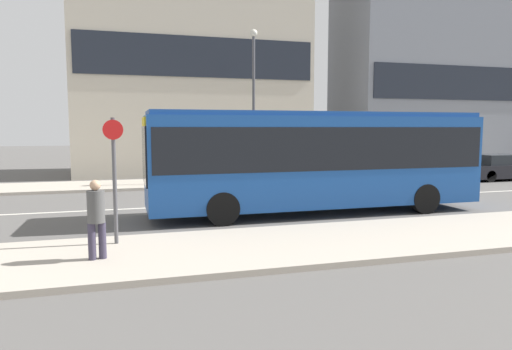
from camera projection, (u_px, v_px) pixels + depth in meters
The scene contains 11 objects.
ground_plane at pixel (209, 205), 16.25m from camera, with size 120.00×120.00×0.00m, color #595654.
sidewalk_near at pixel (258, 247), 10.27m from camera, with size 44.00×3.50×0.13m.
sidewalk_far at pixel (186, 183), 22.21m from camera, with size 44.00×3.50×0.13m.
lane_centerline at pixel (209, 205), 16.25m from camera, with size 41.80×0.16×0.01m.
apartment_block_right_tower at pixel (457, 22), 32.70m from camera, with size 17.31×5.98×20.64m.
city_bus at pixel (316, 155), 14.64m from camera, with size 10.73×2.52×3.24m.
parked_car_0 at pixel (417, 171), 22.61m from camera, with size 3.94×1.79×1.26m.
parked_car_1 at pixel (499, 168), 24.07m from camera, with size 4.08×1.70×1.35m.
pedestrian_near_stop at pixel (96, 215), 9.03m from camera, with size 0.35×0.34×1.59m.
bus_stop_sign at pixel (114, 171), 10.18m from camera, with size 0.44×0.12×2.84m.
street_lamp at pixel (254, 90), 21.82m from camera, with size 0.36×0.36×7.25m.
Camera 1 is at (-2.82, -15.89, 2.74)m, focal length 32.00 mm.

